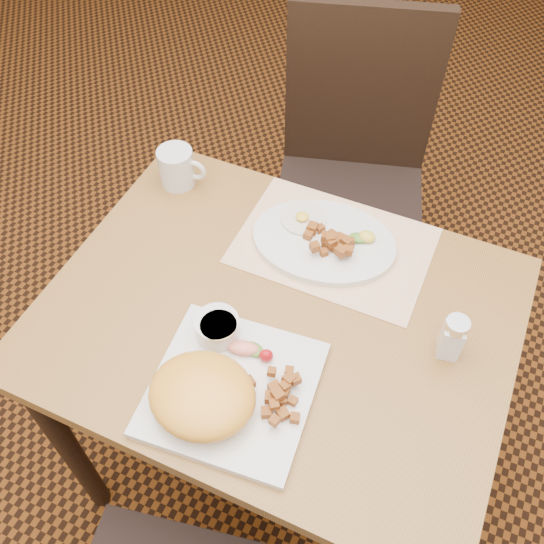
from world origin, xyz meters
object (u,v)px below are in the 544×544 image
Objects in this scene: table at (277,343)px; plate_oval at (324,241)px; salt_shaker at (452,337)px; plate_square at (233,389)px; coffee_mug at (177,167)px; chair_far at (352,166)px.

plate_oval is (0.02, 0.20, 0.12)m from table.
table is at bearing -171.39° from salt_shaker.
coffee_mug reaches higher than plate_square.
table is 0.24m from plate_oval.
plate_oval is at bearing 86.63° from plate_square.
table is at bearing -34.52° from coffee_mug.
coffee_mug is at bearing 129.32° from plate_square.
plate_square is 0.40m from salt_shaker.
table is at bearing 88.84° from plate_square.
plate_square is (0.06, -0.88, 0.22)m from chair_far.
salt_shaker is at bearing 8.61° from table.
plate_oval is 0.38m from coffee_mug.
plate_square is at bearing -50.68° from coffee_mug.
plate_square is 2.80× the size of salt_shaker.
plate_oval is at bearing -6.58° from coffee_mug.
table is 0.46m from coffee_mug.
table is 3.21× the size of plate_square.
salt_shaker is 0.70m from coffee_mug.
chair_far is 3.19× the size of plate_oval.
chair_far reaches higher than plate_oval.
coffee_mug is (-0.68, 0.20, -0.01)m from salt_shaker.
chair_far is 0.59m from coffee_mug.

